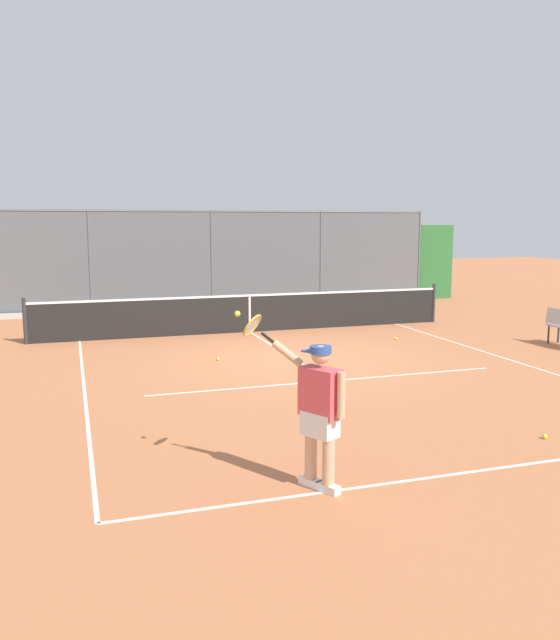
% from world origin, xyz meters
% --- Properties ---
extents(ground_plane, '(60.00, 60.00, 0.00)m').
position_xyz_m(ground_plane, '(0.00, 0.00, 0.00)').
color(ground_plane, '#B76B42').
extents(court_line_markings, '(8.36, 9.76, 0.01)m').
position_xyz_m(court_line_markings, '(0.00, 2.11, 0.00)').
color(court_line_markings, white).
rests_on(court_line_markings, ground).
extents(fence_backdrop, '(17.85, 1.37, 3.13)m').
position_xyz_m(fence_backdrop, '(-0.00, -8.70, 1.32)').
color(fence_backdrop, '#565B60').
rests_on(fence_backdrop, ground).
extents(tennis_net, '(10.74, 0.09, 1.07)m').
position_xyz_m(tennis_net, '(0.00, -3.57, 0.49)').
color(tennis_net, '#2D2D2D').
rests_on(tennis_net, ground).
extents(tennis_player, '(0.91, 1.07, 1.84)m').
position_xyz_m(tennis_player, '(1.90, 6.06, 0.89)').
color(tennis_player, silver).
rests_on(tennis_player, ground).
extents(tennis_ball_mid_court, '(0.07, 0.07, 0.07)m').
position_xyz_m(tennis_ball_mid_court, '(1.51, -0.49, 0.03)').
color(tennis_ball_mid_court, '#D6E042').
rests_on(tennis_ball_mid_court, ground).
extents(tennis_ball_near_net, '(0.07, 0.07, 0.07)m').
position_xyz_m(tennis_ball_near_net, '(-3.01, -1.40, 0.03)').
color(tennis_ball_near_net, '#D6E042').
rests_on(tennis_ball_near_net, ground).
extents(tennis_ball_by_sideline, '(0.07, 0.07, 0.07)m').
position_xyz_m(tennis_ball_by_sideline, '(-1.49, 5.50, 0.03)').
color(tennis_ball_by_sideline, '#CCDB33').
rests_on(tennis_ball_by_sideline, ground).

